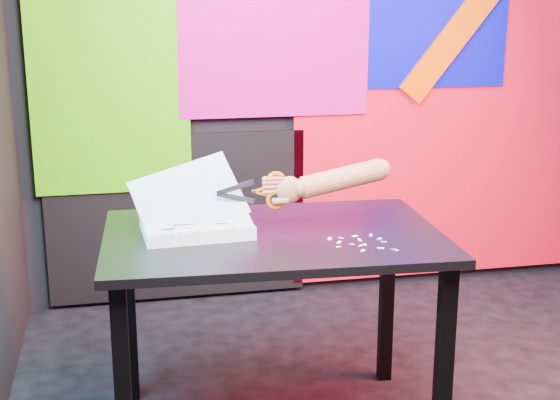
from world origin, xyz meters
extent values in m
cube|color=black|center=(0.00, 1.50, 1.35)|extent=(3.00, 0.01, 2.70)
cube|color=red|center=(0.65, 1.47, 0.85)|extent=(1.60, 0.02, 1.60)
cube|color=#0103DA|center=(0.55, 1.46, 1.45)|extent=(0.85, 0.02, 0.75)
cube|color=#D90684|center=(-0.25, 1.45, 1.35)|extent=(0.95, 0.02, 0.80)
cube|color=#43C503|center=(-1.05, 1.46, 1.10)|extent=(0.75, 0.02, 1.00)
cube|color=black|center=(-0.75, 1.47, 0.45)|extent=(1.30, 0.02, 0.85)
cube|color=black|center=(-1.05, -0.15, 0.36)|extent=(0.05, 0.05, 0.72)
cube|color=black|center=(-1.02, 0.49, 0.36)|extent=(0.05, 0.05, 0.72)
cube|color=black|center=(-0.03, -0.20, 0.36)|extent=(0.05, 0.05, 0.72)
cube|color=black|center=(0.00, 0.44, 0.36)|extent=(0.05, 0.05, 0.72)
cube|color=black|center=(-0.53, 0.15, 0.73)|extent=(1.18, 0.82, 0.03)
cube|color=white|center=(-0.78, 0.20, 0.77)|extent=(0.37, 0.28, 0.04)
cube|color=silver|center=(-0.78, 0.20, 0.79)|extent=(0.37, 0.28, 0.00)
cube|color=silver|center=(-0.78, 0.20, 0.80)|extent=(0.37, 0.27, 0.11)
cube|color=silver|center=(-0.79, 0.21, 0.82)|extent=(0.39, 0.26, 0.19)
cube|color=silver|center=(-0.80, 0.23, 0.87)|extent=(0.41, 0.23, 0.27)
cylinder|color=black|center=(-0.94, 0.07, 0.79)|extent=(0.01, 0.01, 0.00)
cylinder|color=black|center=(-0.91, 0.07, 0.79)|extent=(0.01, 0.01, 0.00)
cylinder|color=black|center=(-0.88, 0.07, 0.79)|extent=(0.01, 0.01, 0.00)
cylinder|color=black|center=(-0.85, 0.07, 0.79)|extent=(0.01, 0.01, 0.00)
cylinder|color=black|center=(-0.82, 0.08, 0.79)|extent=(0.01, 0.01, 0.00)
cylinder|color=black|center=(-0.79, 0.08, 0.79)|extent=(0.01, 0.01, 0.00)
cylinder|color=black|center=(-0.76, 0.08, 0.79)|extent=(0.01, 0.01, 0.00)
cylinder|color=black|center=(-0.73, 0.08, 0.79)|extent=(0.01, 0.01, 0.00)
cylinder|color=black|center=(-0.70, 0.08, 0.79)|extent=(0.01, 0.01, 0.00)
cylinder|color=black|center=(-0.67, 0.08, 0.79)|extent=(0.01, 0.01, 0.00)
cylinder|color=black|center=(-0.64, 0.09, 0.79)|extent=(0.01, 0.01, 0.00)
cylinder|color=black|center=(-0.61, 0.09, 0.79)|extent=(0.01, 0.01, 0.00)
cylinder|color=black|center=(-0.95, 0.31, 0.79)|extent=(0.01, 0.01, 0.00)
cylinder|color=black|center=(-0.92, 0.31, 0.79)|extent=(0.01, 0.01, 0.00)
cylinder|color=black|center=(-0.89, 0.31, 0.79)|extent=(0.01, 0.01, 0.00)
cylinder|color=black|center=(-0.86, 0.31, 0.79)|extent=(0.01, 0.01, 0.00)
cylinder|color=black|center=(-0.83, 0.32, 0.79)|extent=(0.01, 0.01, 0.00)
cylinder|color=black|center=(-0.80, 0.32, 0.79)|extent=(0.01, 0.01, 0.00)
cylinder|color=black|center=(-0.77, 0.32, 0.79)|extent=(0.01, 0.01, 0.00)
cylinder|color=black|center=(-0.74, 0.32, 0.79)|extent=(0.01, 0.01, 0.00)
cylinder|color=black|center=(-0.72, 0.32, 0.79)|extent=(0.01, 0.01, 0.00)
cylinder|color=black|center=(-0.69, 0.32, 0.79)|extent=(0.01, 0.01, 0.00)
cylinder|color=black|center=(-0.66, 0.33, 0.79)|extent=(0.01, 0.01, 0.00)
cylinder|color=black|center=(-0.63, 0.33, 0.79)|extent=(0.01, 0.01, 0.00)
cube|color=black|center=(-0.87, 0.24, 0.79)|extent=(0.07, 0.01, 0.00)
cube|color=black|center=(-0.76, 0.23, 0.79)|extent=(0.05, 0.01, 0.00)
cube|color=black|center=(-0.82, 0.16, 0.79)|extent=(0.09, 0.02, 0.00)
cube|color=black|center=(-0.70, 0.15, 0.79)|extent=(0.04, 0.01, 0.00)
cube|color=black|center=(-0.88, 0.12, 0.79)|extent=(0.05, 0.01, 0.00)
cube|color=silver|center=(-0.65, 0.20, 0.90)|extent=(0.13, 0.00, 0.05)
cube|color=silver|center=(-0.65, 0.20, 0.87)|extent=(0.13, 0.00, 0.05)
cylinder|color=silver|center=(-0.58, 0.20, 0.89)|extent=(0.01, 0.01, 0.01)
cube|color=#D45303|center=(-0.56, 0.20, 0.88)|extent=(0.05, 0.01, 0.02)
cube|color=#D45303|center=(-0.56, 0.20, 0.89)|extent=(0.05, 0.01, 0.02)
torus|color=#D45303|center=(-0.51, 0.20, 0.92)|extent=(0.07, 0.01, 0.07)
torus|color=#D45303|center=(-0.51, 0.20, 0.85)|extent=(0.07, 0.01, 0.07)
ellipsoid|color=#BB6542|center=(-0.46, 0.20, 0.89)|extent=(0.09, 0.05, 0.10)
cylinder|color=#BB6542|center=(-0.51, 0.20, 0.88)|extent=(0.07, 0.02, 0.02)
cylinder|color=#BB6542|center=(-0.51, 0.20, 0.90)|extent=(0.07, 0.02, 0.02)
cylinder|color=#BB6542|center=(-0.51, 0.20, 0.91)|extent=(0.06, 0.02, 0.02)
cylinder|color=#BB6542|center=(-0.51, 0.20, 0.93)|extent=(0.05, 0.02, 0.02)
cylinder|color=#BB6542|center=(-0.49, 0.19, 0.85)|extent=(0.06, 0.04, 0.03)
cylinder|color=#BB6542|center=(-0.41, 0.20, 0.89)|extent=(0.05, 0.06, 0.06)
cylinder|color=#BB6542|center=(-0.27, 0.20, 0.92)|extent=(0.30, 0.08, 0.13)
sphere|color=#BB6542|center=(-0.13, 0.20, 0.94)|extent=(0.07, 0.07, 0.07)
cube|color=white|center=(-0.32, 0.04, 0.75)|extent=(0.02, 0.02, 0.00)
cube|color=white|center=(-0.18, -0.11, 0.75)|extent=(0.02, 0.02, 0.00)
cube|color=white|center=(-0.26, 0.05, 0.75)|extent=(0.02, 0.02, 0.00)
cube|color=white|center=(-0.34, 0.00, 0.75)|extent=(0.02, 0.02, 0.00)
cube|color=white|center=(-0.19, -0.03, 0.75)|extent=(0.02, 0.01, 0.00)
cube|color=white|center=(-0.29, -0.10, 0.75)|extent=(0.02, 0.02, 0.00)
cube|color=white|center=(-0.28, -0.05, 0.75)|extent=(0.02, 0.02, 0.00)
cube|color=white|center=(-0.36, 0.04, 0.75)|extent=(0.02, 0.02, 0.00)
cube|color=white|center=(-0.26, 0.01, 0.75)|extent=(0.01, 0.03, 0.00)
cube|color=white|center=(-0.35, -0.05, 0.75)|extent=(0.02, 0.01, 0.00)
cube|color=white|center=(-0.22, -0.09, 0.75)|extent=(0.02, 0.02, 0.00)
cube|color=white|center=(-0.18, -0.11, 0.75)|extent=(0.02, 0.03, 0.00)
cube|color=white|center=(-0.19, 0.01, 0.75)|extent=(0.02, 0.02, 0.00)
cube|color=white|center=(-0.30, -0.03, 0.75)|extent=(0.02, 0.01, 0.00)
cube|color=white|center=(-0.21, 0.05, 0.75)|extent=(0.02, 0.02, 0.00)
cube|color=white|center=(-0.35, 0.05, 0.75)|extent=(0.02, 0.02, 0.00)
cube|color=white|center=(-0.26, -0.04, 0.75)|extent=(0.01, 0.02, 0.00)
camera|label=1|loc=(-1.03, -2.34, 1.53)|focal=50.00mm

